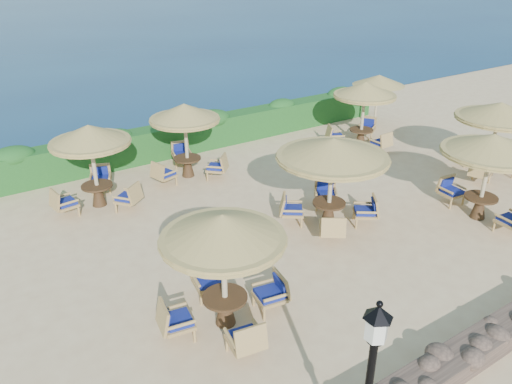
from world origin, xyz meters
name	(u,v)px	position (x,y,z in m)	size (l,w,h in m)	color
ground	(314,218)	(0.00, 0.00, 0.00)	(120.00, 120.00, 0.00)	#D8B889
hedge	(202,134)	(0.00, 7.20, 0.60)	(18.00, 0.90, 1.20)	#16471A
stone_wall	(507,329)	(0.00, -6.20, 0.22)	(15.00, 0.65, 0.44)	brown
extra_parasol	(379,80)	(7.80, 5.20, 2.17)	(2.30, 2.30, 2.41)	tan
cafe_set_0	(223,254)	(-4.63, -2.61, 1.76)	(2.87, 2.87, 2.65)	tan
cafe_set_1	(332,164)	(0.11, -0.48, 1.91)	(3.19, 3.19, 2.65)	tan
cafe_set_2	(490,155)	(4.11, -2.69, 2.01)	(2.82, 2.85, 2.65)	tan
cafe_set_3	(92,152)	(-5.14, 4.42, 1.81)	(2.65, 2.75, 2.65)	tan
cafe_set_4	(185,128)	(-1.77, 4.93, 1.81)	(2.69, 2.67, 2.65)	tan
cafe_set_5	(364,102)	(5.59, 3.82, 1.84)	(2.77, 2.67, 2.65)	tan
cafe_set_6	(497,123)	(7.30, -0.86, 1.94)	(2.92, 2.92, 2.65)	tan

